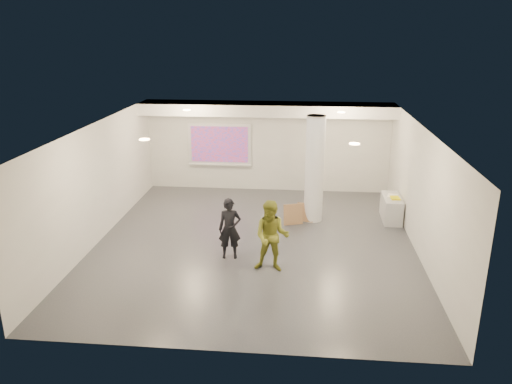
# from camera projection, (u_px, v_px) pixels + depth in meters

# --- Properties ---
(floor) EXTENTS (8.00, 9.00, 0.01)m
(floor) POSITION_uv_depth(u_px,v_px,m) (255.00, 243.00, 12.72)
(floor) COLOR #37393F
(floor) RESTS_ON ground
(ceiling) EXTENTS (8.00, 9.00, 0.01)m
(ceiling) POSITION_uv_depth(u_px,v_px,m) (254.00, 127.00, 11.78)
(ceiling) COLOR white
(ceiling) RESTS_ON floor
(wall_back) EXTENTS (8.00, 0.01, 3.00)m
(wall_back) POSITION_uv_depth(u_px,v_px,m) (268.00, 146.00, 16.50)
(wall_back) COLOR beige
(wall_back) RESTS_ON floor
(wall_front) EXTENTS (8.00, 0.01, 3.00)m
(wall_front) POSITION_uv_depth(u_px,v_px,m) (227.00, 272.00, 7.99)
(wall_front) COLOR beige
(wall_front) RESTS_ON floor
(wall_left) EXTENTS (0.01, 9.00, 3.00)m
(wall_left) POSITION_uv_depth(u_px,v_px,m) (97.00, 183.00, 12.61)
(wall_left) COLOR beige
(wall_left) RESTS_ON floor
(wall_right) EXTENTS (0.01, 9.00, 3.00)m
(wall_right) POSITION_uv_depth(u_px,v_px,m) (421.00, 192.00, 11.89)
(wall_right) COLOR beige
(wall_right) RESTS_ON floor
(soffit_band) EXTENTS (8.00, 1.10, 0.36)m
(soffit_band) POSITION_uv_depth(u_px,v_px,m) (267.00, 109.00, 15.57)
(soffit_band) COLOR white
(soffit_band) RESTS_ON ceiling
(downlight_nw) EXTENTS (0.22, 0.22, 0.02)m
(downlight_nw) POSITION_uv_depth(u_px,v_px,m) (187.00, 110.00, 14.35)
(downlight_nw) COLOR #FFCA87
(downlight_nw) RESTS_ON ceiling
(downlight_ne) EXTENTS (0.22, 0.22, 0.02)m
(downlight_ne) POSITION_uv_depth(u_px,v_px,m) (341.00, 112.00, 13.95)
(downlight_ne) COLOR #FFCA87
(downlight_ne) RESTS_ON ceiling
(downlight_sw) EXTENTS (0.22, 0.22, 0.02)m
(downlight_sw) POSITION_uv_depth(u_px,v_px,m) (144.00, 139.00, 10.56)
(downlight_sw) COLOR #FFCA87
(downlight_sw) RESTS_ON ceiling
(downlight_se) EXTENTS (0.22, 0.22, 0.02)m
(downlight_se) POSITION_uv_depth(u_px,v_px,m) (354.00, 144.00, 10.17)
(downlight_se) COLOR #FFCA87
(downlight_se) RESTS_ON ceiling
(column) EXTENTS (0.52, 0.52, 3.00)m
(column) POSITION_uv_depth(u_px,v_px,m) (315.00, 169.00, 13.82)
(column) COLOR silver
(column) RESTS_ON floor
(projection_screen) EXTENTS (2.10, 0.13, 1.42)m
(projection_screen) POSITION_uv_depth(u_px,v_px,m) (220.00, 145.00, 16.59)
(projection_screen) COLOR silver
(projection_screen) RESTS_ON wall_back
(credenza) EXTENTS (0.51, 1.19, 0.69)m
(credenza) POSITION_uv_depth(u_px,v_px,m) (391.00, 208.00, 14.18)
(credenza) COLOR #A2A4A7
(credenza) RESTS_ON floor
(papers_stack) EXTENTS (0.37, 0.42, 0.02)m
(papers_stack) POSITION_uv_depth(u_px,v_px,m) (393.00, 196.00, 14.12)
(papers_stack) COLOR white
(papers_stack) RESTS_ON credenza
(postit_pad) EXTENTS (0.26, 0.35, 0.03)m
(postit_pad) POSITION_uv_depth(u_px,v_px,m) (395.00, 198.00, 13.94)
(postit_pad) COLOR #F0E802
(postit_pad) RESTS_ON credenza
(cardboard_back) EXTENTS (0.55, 0.29, 0.59)m
(cardboard_back) POSITION_uv_depth(u_px,v_px,m) (293.00, 214.00, 13.86)
(cardboard_back) COLOR olive
(cardboard_back) RESTS_ON floor
(cardboard_front) EXTENTS (0.52, 0.30, 0.52)m
(cardboard_front) POSITION_uv_depth(u_px,v_px,m) (305.00, 212.00, 14.11)
(cardboard_front) COLOR olive
(cardboard_front) RESTS_ON floor
(woman) EXTENTS (0.58, 0.42, 1.47)m
(woman) POSITION_uv_depth(u_px,v_px,m) (230.00, 229.00, 11.73)
(woman) COLOR black
(woman) RESTS_ON floor
(man) EXTENTS (0.85, 0.69, 1.65)m
(man) POSITION_uv_depth(u_px,v_px,m) (272.00, 236.00, 11.07)
(man) COLOR olive
(man) RESTS_ON floor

